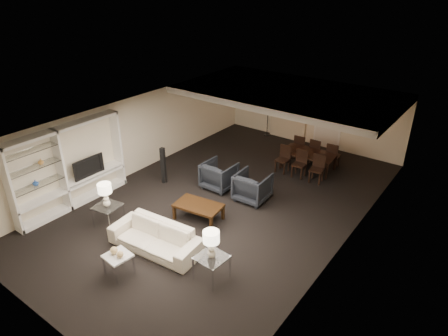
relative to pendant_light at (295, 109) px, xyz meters
name	(u,v)px	position (x,y,z in m)	size (l,w,h in m)	color
floor	(224,202)	(-0.30, -3.50, -1.92)	(11.00, 11.00, 0.00)	black
ceiling	(224,120)	(-0.30, -3.50, 0.58)	(7.00, 11.00, 0.02)	silver
wall_back	(312,112)	(-0.30, 2.00, -0.67)	(7.00, 0.02, 2.50)	beige
wall_front	(37,273)	(-0.30, -9.00, -0.67)	(7.00, 0.02, 2.50)	beige
wall_left	(136,135)	(-3.80, -3.50, -0.67)	(0.02, 11.00, 2.50)	beige
wall_right	(348,203)	(3.20, -3.50, -0.67)	(0.02, 11.00, 2.50)	beige
ceiling_soffit	(288,93)	(-0.30, 0.00, 0.48)	(7.00, 4.00, 0.20)	silver
curtains	(289,109)	(-1.20, 1.92, -0.72)	(1.50, 0.12, 2.40)	beige
door	(328,121)	(0.40, 1.97, -0.87)	(0.90, 0.05, 2.10)	silver
painting	(369,115)	(1.80, 1.96, -0.37)	(0.95, 0.04, 0.65)	#142D38
media_unit	(69,167)	(-3.61, -6.10, -0.74)	(0.38, 3.40, 2.35)	white
pendant_light	(295,109)	(0.00, 0.00, 0.00)	(0.52, 0.52, 0.24)	#D8591E
sofa	(155,238)	(-0.34, -6.19, -1.59)	(2.26, 0.88, 0.66)	beige
coffee_table	(199,212)	(-0.34, -4.59, -1.70)	(1.24, 0.72, 0.44)	black
armchair_left	(219,175)	(-0.94, -2.89, -1.50)	(0.90, 0.92, 0.84)	black
armchair_right	(252,187)	(0.26, -2.89, -1.50)	(0.90, 0.92, 0.84)	black
side_table_left	(109,215)	(-2.04, -6.19, -1.63)	(0.62, 0.62, 0.58)	white
side_table_right	(212,268)	(1.36, -6.19, -1.63)	(0.62, 0.62, 0.58)	silver
table_lamp_left	(106,195)	(-2.04, -6.19, -1.02)	(0.35, 0.35, 0.64)	white
table_lamp_right	(211,245)	(1.36, -6.19, -1.02)	(0.35, 0.35, 0.64)	beige
marble_table	(119,265)	(-0.34, -7.29, -1.66)	(0.52, 0.52, 0.52)	silver
gold_gourd_a	(114,250)	(-0.44, -7.29, -1.32)	(0.17, 0.17, 0.17)	#DCBA74
gold_gourd_b	(120,254)	(-0.24, -7.29, -1.33)	(0.14, 0.14, 0.14)	tan
television	(87,166)	(-3.58, -5.59, -0.89)	(0.13, 0.97, 0.56)	black
vase_blue	(35,183)	(-3.61, -7.10, -0.78)	(0.15, 0.15, 0.16)	#234C9B
vase_amber	(41,162)	(-3.61, -6.84, -0.28)	(0.15, 0.15, 0.16)	#B9833D
floor_speaker	(163,166)	(-2.52, -3.65, -1.33)	(0.13, 0.13, 1.17)	black
dining_table	(308,161)	(0.68, -0.15, -1.62)	(1.70, 0.95, 0.60)	black
chair_nl	(283,159)	(0.08, -0.80, -1.48)	(0.41, 0.41, 0.89)	black
chair_nm	(299,164)	(0.68, -0.80, -1.48)	(0.41, 0.41, 0.89)	black
chair_nr	(317,169)	(1.28, -0.80, -1.48)	(0.41, 0.41, 0.89)	black
chair_fl	(301,147)	(0.08, 0.50, -1.48)	(0.41, 0.41, 0.89)	black
chair_fm	(317,151)	(0.68, 0.50, -1.48)	(0.41, 0.41, 0.89)	black
chair_fr	(333,155)	(1.28, 0.50, -1.48)	(0.41, 0.41, 0.89)	black
floor_lamp	(268,115)	(-2.00, 1.70, -1.08)	(0.24, 0.24, 1.68)	black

